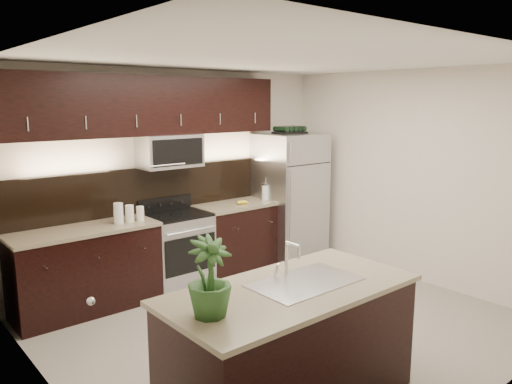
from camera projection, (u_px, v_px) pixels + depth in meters
ground at (284, 324)px, 5.22m from camera, size 4.50×4.50×0.00m
room_walls at (279, 165)px, 4.81m from camera, size 4.52×4.02×2.71m
counter_run at (163, 253)px, 6.12m from camera, size 3.51×0.65×0.94m
upper_fixtures at (154, 115)px, 5.95m from camera, size 3.49×0.40×1.66m
island at (290, 346)px, 3.78m from camera, size 1.96×0.96×0.94m
sink_faucet at (304, 280)px, 3.80m from camera, size 0.84×0.50×0.28m
refrigerator at (289, 197)px, 7.31m from camera, size 0.89×0.80×1.84m
wine_rack at (290, 130)px, 7.13m from camera, size 0.46×0.28×0.11m
plant at (209, 278)px, 3.15m from camera, size 0.30×0.30×0.52m
canisters at (127, 213)px, 5.67m from camera, size 0.35×0.13×0.23m
french_press at (265, 191)px, 7.00m from camera, size 0.11×0.11×0.30m
bananas at (239, 202)px, 6.68m from camera, size 0.17×0.14×0.05m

